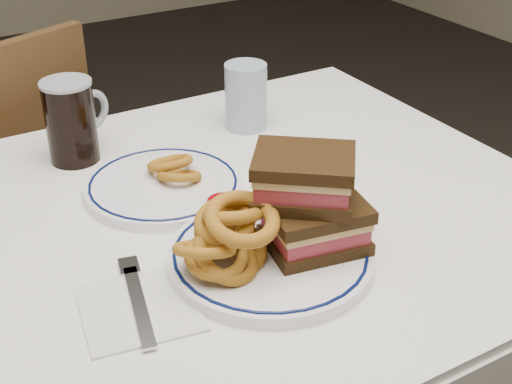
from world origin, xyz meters
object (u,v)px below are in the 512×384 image
beer_mug (72,120)px  main_plate (270,256)px  reuben_sandwich (309,201)px  far_plate (163,186)px

beer_mug → main_plate: bearing=-73.5°
main_plate → beer_mug: 0.46m
reuben_sandwich → beer_mug: 0.48m
beer_mug → far_plate: size_ratio=0.57×
reuben_sandwich → main_plate: bearing=170.1°
main_plate → beer_mug: (-0.13, 0.44, 0.06)m
main_plate → reuben_sandwich: reuben_sandwich is taller
main_plate → far_plate: size_ratio=1.12×
far_plate → beer_mug: bearing=114.7°
beer_mug → reuben_sandwich: bearing=-67.6°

